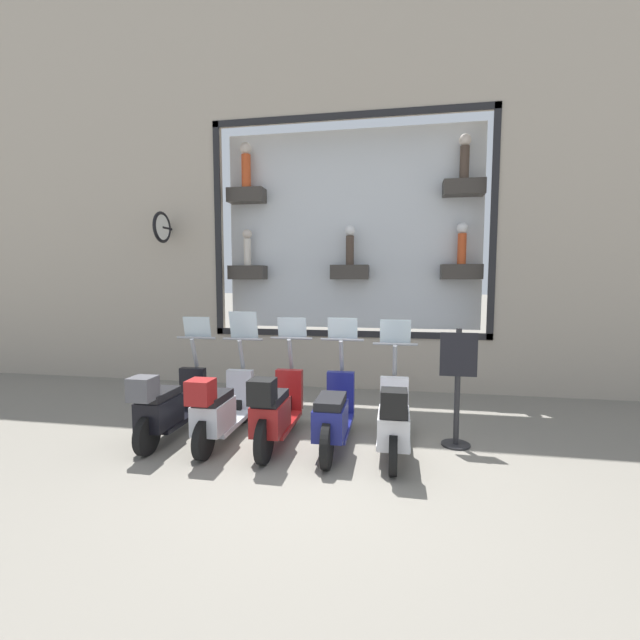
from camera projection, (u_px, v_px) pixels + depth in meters
ground_plane at (314, 461)px, 4.98m from camera, size 120.00×120.00×0.00m
building_facade at (350, 155)px, 8.09m from camera, size 1.22×36.00×8.78m
scooter_white_0 at (394, 419)px, 5.08m from camera, size 1.79×0.61×1.56m
scooter_navy_1 at (334, 415)px, 5.29m from camera, size 1.81×0.61×1.58m
scooter_red_2 at (276, 410)px, 5.35m from camera, size 1.81×0.61×1.57m
scooter_silver_3 at (221, 408)px, 5.47m from camera, size 1.79×0.60×1.65m
scooter_black_4 at (168, 405)px, 5.60m from camera, size 1.80×0.61×1.56m
shop_sign_post at (458, 384)px, 5.37m from camera, size 0.36×0.45×1.50m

